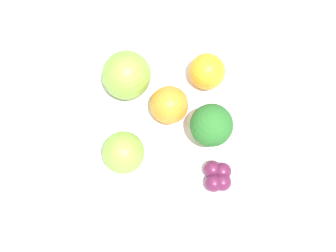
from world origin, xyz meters
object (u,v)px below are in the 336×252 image
at_px(bowl, 168,136).
at_px(broccoli, 211,126).
at_px(grape_cluster, 218,176).
at_px(orange_front, 169,105).
at_px(apple_red, 127,75).
at_px(apple_green, 123,153).
at_px(orange_back, 207,71).

distance_m(bowl, broccoli, 0.07).
bearing_deg(grape_cluster, orange_front, -104.55).
height_order(broccoli, grape_cluster, broccoli).
distance_m(bowl, apple_red, 0.09).
distance_m(broccoli, grape_cluster, 0.05).
bearing_deg(grape_cluster, apple_green, -60.32).
xyz_separation_m(bowl, broccoli, (-0.02, 0.04, 0.05)).
bearing_deg(broccoli, orange_front, -81.63).
bearing_deg(broccoli, orange_back, -136.49).
xyz_separation_m(broccoli, apple_red, (0.01, -0.11, -0.01)).
distance_m(apple_red, apple_green, 0.09).
xyz_separation_m(broccoli, grape_cluster, (0.03, 0.04, -0.02)).
relative_size(bowl, orange_back, 5.39).
distance_m(apple_green, orange_front, 0.07).
bearing_deg(orange_back, broccoli, 43.51).
distance_m(apple_red, orange_front, 0.06).
bearing_deg(bowl, grape_cluster, 84.49).
bearing_deg(apple_green, grape_cluster, 119.68).
distance_m(orange_back, grape_cluster, 0.12).
height_order(apple_green, grape_cluster, apple_green).
relative_size(orange_front, grape_cluster, 1.17).
distance_m(bowl, apple_green, 0.07).
bearing_deg(apple_green, broccoli, 147.97).
height_order(apple_green, orange_back, apple_green).
bearing_deg(apple_red, orange_back, 137.37).
bearing_deg(broccoli, apple_red, -82.49).
relative_size(bowl, apple_red, 4.06).
bearing_deg(bowl, apple_green, -10.69).
relative_size(apple_green, grape_cluster, 1.25).
xyz_separation_m(bowl, apple_red, (-0.01, -0.07, 0.05)).
bearing_deg(orange_back, bowl, 6.79).
bearing_deg(broccoli, grape_cluster, 50.29).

